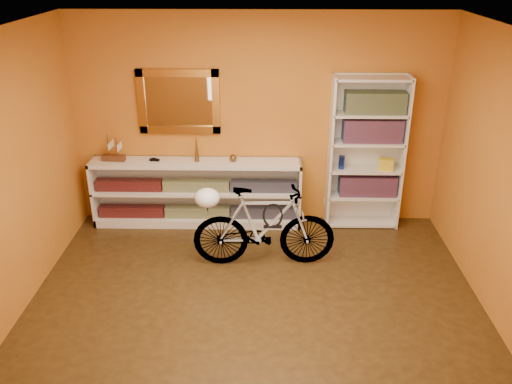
{
  "coord_description": "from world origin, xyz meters",
  "views": [
    {
      "loc": [
        0.1,
        -4.25,
        3.2
      ],
      "look_at": [
        0.0,
        0.7,
        0.95
      ],
      "focal_mm": 37.42,
      "sensor_mm": 36.0,
      "label": 1
    }
  ],
  "objects_px": {
    "console_unit": "(197,193)",
    "bookcase": "(366,154)",
    "bicycle": "(264,227)",
    "helmet": "(207,198)"
  },
  "relations": [
    {
      "from": "console_unit",
      "to": "bookcase",
      "type": "distance_m",
      "value": 2.14
    },
    {
      "from": "console_unit",
      "to": "bicycle",
      "type": "height_order",
      "value": "bicycle"
    },
    {
      "from": "bicycle",
      "to": "helmet",
      "type": "relative_size",
      "value": 5.82
    },
    {
      "from": "console_unit",
      "to": "bicycle",
      "type": "relative_size",
      "value": 1.65
    },
    {
      "from": "console_unit",
      "to": "helmet",
      "type": "xyz_separation_m",
      "value": [
        0.25,
        -0.98,
        0.39
      ]
    },
    {
      "from": "bookcase",
      "to": "helmet",
      "type": "bearing_deg",
      "value": -151.15
    },
    {
      "from": "bookcase",
      "to": "bicycle",
      "type": "bearing_deg",
      "value": -141.27
    },
    {
      "from": "bookcase",
      "to": "console_unit",
      "type": "bearing_deg",
      "value": -179.31
    },
    {
      "from": "console_unit",
      "to": "helmet",
      "type": "relative_size",
      "value": 9.58
    },
    {
      "from": "console_unit",
      "to": "helmet",
      "type": "bearing_deg",
      "value": -75.93
    }
  ]
}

